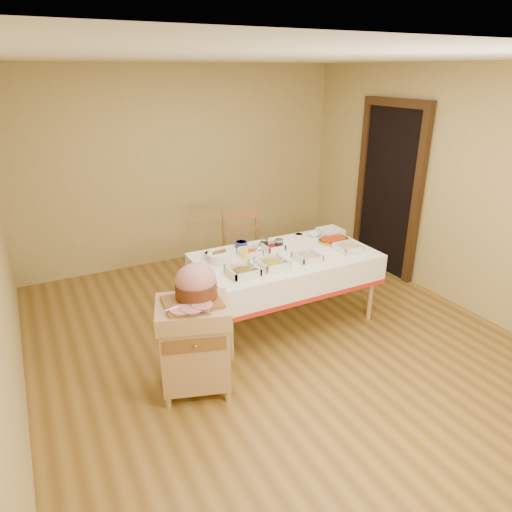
{
  "coord_description": "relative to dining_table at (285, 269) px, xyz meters",
  "views": [
    {
      "loc": [
        -1.98,
        -3.4,
        2.52
      ],
      "look_at": [
        -0.09,
        0.2,
        0.85
      ],
      "focal_mm": 32.0,
      "sensor_mm": 36.0,
      "label": 1
    }
  ],
  "objects": [
    {
      "name": "mustard_bottle",
      "position": [
        -0.44,
        0.03,
        0.23
      ],
      "size": [
        0.05,
        0.05,
        0.16
      ],
      "color": "yellow",
      "rests_on": "dining_table"
    },
    {
      "name": "brass_platter",
      "position": [
        0.66,
        0.07,
        0.18
      ],
      "size": [
        0.36,
        0.26,
        0.05
      ],
      "color": "#B59633",
      "rests_on": "dining_table"
    },
    {
      "name": "small_bowl_left",
      "position": [
        -0.72,
        0.27,
        0.19
      ],
      "size": [
        0.12,
        0.12,
        0.06
      ],
      "color": "silver",
      "rests_on": "dining_table"
    },
    {
      "name": "bowl_small_imported",
      "position": [
        0.58,
        0.33,
        0.19
      ],
      "size": [
        0.2,
        0.2,
        0.05
      ],
      "primitive_type": "imported",
      "rotation": [
        0.0,
        0.0,
        0.38
      ],
      "color": "silver",
      "rests_on": "dining_table"
    },
    {
      "name": "ham_on_board",
      "position": [
        -1.2,
        -0.62,
        0.35
      ],
      "size": [
        0.47,
        0.45,
        0.31
      ],
      "color": "brown",
      "rests_on": "butcher_cart"
    },
    {
      "name": "small_bowl_right",
      "position": [
        0.38,
        0.34,
        0.19
      ],
      "size": [
        0.11,
        0.11,
        0.05
      ],
      "color": "silver",
      "rests_on": "dining_table"
    },
    {
      "name": "serving_dish_d",
      "position": [
        0.64,
        -0.2,
        0.19
      ],
      "size": [
        0.25,
        0.25,
        0.09
      ],
      "color": "silver",
      "rests_on": "dining_table"
    },
    {
      "name": "dining_chair",
      "position": [
        -0.13,
        0.71,
        -0.07
      ],
      "size": [
        0.55,
        0.53,
        1.02
      ],
      "color": "brown",
      "rests_on": "ground"
    },
    {
      "name": "serving_dish_c",
      "position": [
        0.12,
        -0.22,
        0.19
      ],
      "size": [
        0.23,
        0.23,
        0.1
      ],
      "color": "silver",
      "rests_on": "dining_table"
    },
    {
      "name": "bowl_white_imported",
      "position": [
        -0.09,
        0.29,
        0.18
      ],
      "size": [
        0.16,
        0.16,
        0.03
      ],
      "primitive_type": "imported",
      "rotation": [
        0.0,
        0.0,
        -0.26
      ],
      "color": "silver",
      "rests_on": "dining_table"
    },
    {
      "name": "doorway",
      "position": [
        1.9,
        0.6,
        0.51
      ],
      "size": [
        0.09,
        1.1,
        2.2
      ],
      "color": "black",
      "rests_on": "ground"
    },
    {
      "name": "serving_dish_e",
      "position": [
        -0.33,
        0.15,
        0.19
      ],
      "size": [
        0.22,
        0.21,
        0.1
      ],
      "color": "silver",
      "rests_on": "dining_table"
    },
    {
      "name": "serving_dish_a",
      "position": [
        -0.61,
        -0.25,
        0.2
      ],
      "size": [
        0.27,
        0.27,
        0.12
      ],
      "color": "silver",
      "rests_on": "dining_table"
    },
    {
      "name": "bread_basket",
      "position": [
        -0.67,
        0.15,
        0.21
      ],
      "size": [
        0.24,
        0.24,
        0.1
      ],
      "color": "white",
      "rests_on": "dining_table"
    },
    {
      "name": "plate_stack",
      "position": [
        0.76,
        0.27,
        0.2
      ],
      "size": [
        0.25,
        0.25,
        0.07
      ],
      "color": "silver",
      "rests_on": "dining_table"
    },
    {
      "name": "butcher_cart",
      "position": [
        -1.25,
        -0.66,
        -0.13
      ],
      "size": [
        0.7,
        0.64,
        0.82
      ],
      "color": "tan",
      "rests_on": "ground"
    },
    {
      "name": "serving_dish_f",
      "position": [
        -0.05,
        0.17,
        0.19
      ],
      "size": [
        0.21,
        0.2,
        0.1
      ],
      "color": "silver",
      "rests_on": "dining_table"
    },
    {
      "name": "preserve_jar_left",
      "position": [
        -0.1,
        0.27,
        0.21
      ],
      "size": [
        0.09,
        0.09,
        0.11
      ],
      "color": "silver",
      "rests_on": "dining_table"
    },
    {
      "name": "small_bowl_mid",
      "position": [
        -0.3,
        0.41,
        0.19
      ],
      "size": [
        0.13,
        0.13,
        0.06
      ],
      "color": "navy",
      "rests_on": "dining_table"
    },
    {
      "name": "preserve_jar_right",
      "position": [
        0.01,
        0.15,
        0.21
      ],
      "size": [
        0.09,
        0.09,
        0.11
      ],
      "color": "silver",
      "rests_on": "dining_table"
    },
    {
      "name": "serving_dish_b",
      "position": [
        -0.28,
        -0.22,
        0.2
      ],
      "size": [
        0.27,
        0.27,
        0.11
      ],
      "color": "silver",
      "rests_on": "dining_table"
    },
    {
      "name": "dining_table",
      "position": [
        0.0,
        0.0,
        0.0
      ],
      "size": [
        1.82,
        1.02,
        0.76
      ],
      "color": "tan",
      "rests_on": "ground"
    },
    {
      "name": "room_shell",
      "position": [
        -0.3,
        -0.3,
        0.7
      ],
      "size": [
        5.0,
        5.0,
        5.0
      ],
      "color": "olive",
      "rests_on": "ground"
    }
  ]
}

